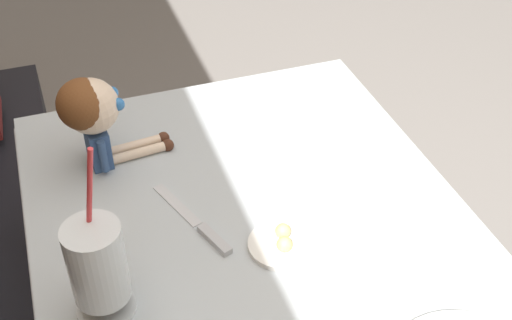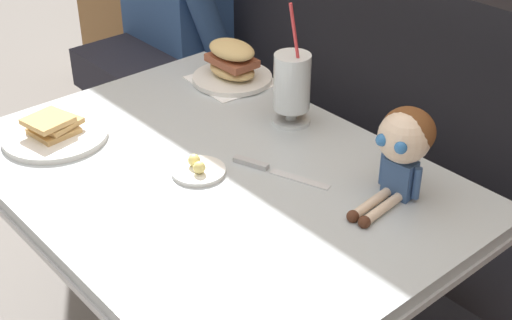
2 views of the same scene
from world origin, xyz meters
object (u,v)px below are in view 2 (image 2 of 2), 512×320
(diner_patron, at_px, (167,0))
(seated_doll, at_px, (404,141))
(milkshake_glass, at_px, (292,86))
(butter_knife, at_px, (264,167))
(toast_plate, at_px, (55,132))
(sandwich_plate, at_px, (232,66))
(butter_saucer, at_px, (198,169))

(diner_patron, bearing_deg, seated_doll, -14.37)
(milkshake_glass, bearing_deg, butter_knife, -58.37)
(toast_plate, distance_m, milkshake_glass, 0.58)
(sandwich_plate, relative_size, butter_knife, 0.97)
(milkshake_glass, height_order, sandwich_plate, milkshake_glass)
(butter_saucer, distance_m, diner_patron, 1.16)
(toast_plate, distance_m, sandwich_plate, 0.52)
(milkshake_glass, bearing_deg, toast_plate, -123.00)
(butter_saucer, bearing_deg, toast_plate, -154.90)
(butter_saucer, relative_size, butter_knife, 0.53)
(milkshake_glass, distance_m, sandwich_plate, 0.29)
(toast_plate, height_order, milkshake_glass, milkshake_glass)
(sandwich_plate, bearing_deg, toast_plate, -93.48)
(toast_plate, height_order, sandwich_plate, sandwich_plate)
(sandwich_plate, relative_size, diner_patron, 0.27)
(butter_knife, bearing_deg, butter_saucer, -124.39)
(toast_plate, height_order, diner_patron, diner_patron)
(seated_doll, bearing_deg, milkshake_glass, 172.52)
(butter_saucer, bearing_deg, sandwich_plate, 131.67)
(sandwich_plate, xyz_separation_m, seated_doll, (0.66, -0.09, 0.08))
(sandwich_plate, height_order, butter_saucer, sandwich_plate)
(toast_plate, relative_size, seated_doll, 1.12)
(milkshake_glass, distance_m, diner_patron, 1.00)
(seated_doll, bearing_deg, diner_patron, 165.63)
(seated_doll, xyz_separation_m, diner_patron, (-1.33, 0.34, -0.13))
(toast_plate, bearing_deg, butter_saucer, 25.10)
(sandwich_plate, bearing_deg, milkshake_glass, -8.40)
(sandwich_plate, xyz_separation_m, butter_saucer, (0.32, -0.36, -0.04))
(butter_saucer, distance_m, seated_doll, 0.45)
(butter_saucer, bearing_deg, butter_knife, 55.61)
(sandwich_plate, relative_size, seated_doll, 0.98)
(butter_knife, bearing_deg, seated_doll, 29.26)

